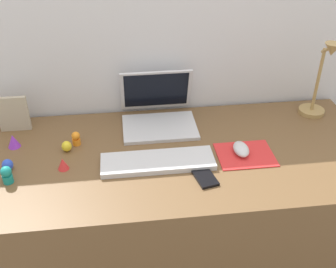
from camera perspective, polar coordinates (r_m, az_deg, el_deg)
back_wall at (r=1.91m, az=-1.16°, el=2.36°), size 2.78×0.05×1.36m
desk at (r=1.81m, az=0.26°, el=-12.28°), size 1.58×0.68×0.74m
laptop at (r=1.73m, az=-1.37°, el=3.26°), size 0.30×0.27×0.21m
keyboard at (r=1.51m, az=-1.41°, el=-3.81°), size 0.41×0.13×0.02m
mousepad at (r=1.58m, az=10.52°, el=-2.80°), size 0.21×0.17×0.00m
mouse at (r=1.58m, az=9.98°, el=-2.04°), size 0.06×0.10×0.03m
cell_phone at (r=1.46m, az=4.89°, el=-5.66°), size 0.09×0.14×0.01m
desk_lamp at (r=1.84m, az=20.17°, el=6.74°), size 0.11×0.14×0.34m
picture_frame at (r=1.78m, az=-20.41°, el=2.60°), size 0.12×0.02×0.15m
toy_figurine_teal at (r=1.52m, az=-21.20°, el=-5.19°), size 0.04×0.04×0.06m
toy_figurine_yellow at (r=1.61m, az=-13.71°, el=-1.65°), size 0.04×0.04×0.04m
toy_figurine_orange at (r=1.64m, az=-12.47°, el=-0.58°), size 0.03×0.03×0.06m
toy_figurine_blue at (r=1.58m, az=-21.11°, el=-3.96°), size 0.04×0.04×0.04m
toy_figurine_red at (r=1.52m, az=-14.19°, el=-3.97°), size 0.04×0.04×0.04m
toy_figurine_purple at (r=1.69m, az=-20.41°, el=-0.90°), size 0.05×0.05×0.05m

